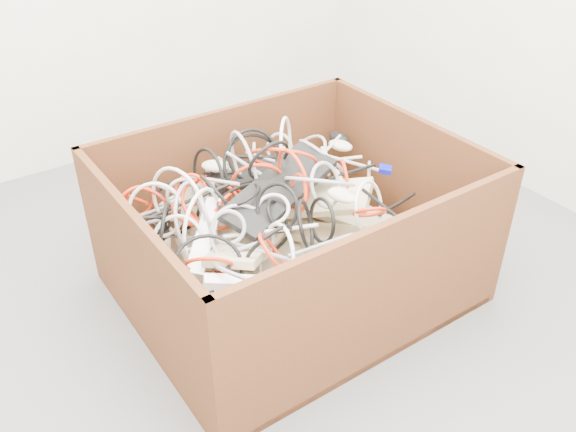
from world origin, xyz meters
TOP-DOWN VIEW (x-y plane):
  - ground at (0.00, 0.00)m, footprint 3.00×3.00m
  - cardboard_box at (0.19, 0.11)m, footprint 1.11×0.92m
  - keyboard_pile at (0.18, 0.13)m, footprint 1.03×0.76m
  - mice_scatter at (0.30, 0.15)m, footprint 0.91×0.73m
  - power_strip_left at (-0.12, 0.10)m, footprint 0.24×0.26m
  - power_strip_right at (-0.12, -0.15)m, footprint 0.25×0.15m
  - vga_plug at (0.61, 0.11)m, footprint 0.06×0.06m
  - cable_tangle at (0.05, 0.16)m, footprint 0.97×0.79m

SIDE VIEW (x-z plane):
  - ground at x=0.00m, z-range 0.00..0.00m
  - cardboard_box at x=0.19m, z-range -0.13..0.41m
  - keyboard_pile at x=0.18m, z-range 0.08..0.47m
  - power_strip_right at x=-0.12m, z-range 0.31..0.39m
  - mice_scatter at x=0.30m, z-range 0.26..0.45m
  - power_strip_left at x=-0.12m, z-range 0.30..0.42m
  - vga_plug at x=0.61m, z-range 0.35..0.38m
  - cable_tangle at x=0.05m, z-range 0.19..0.61m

